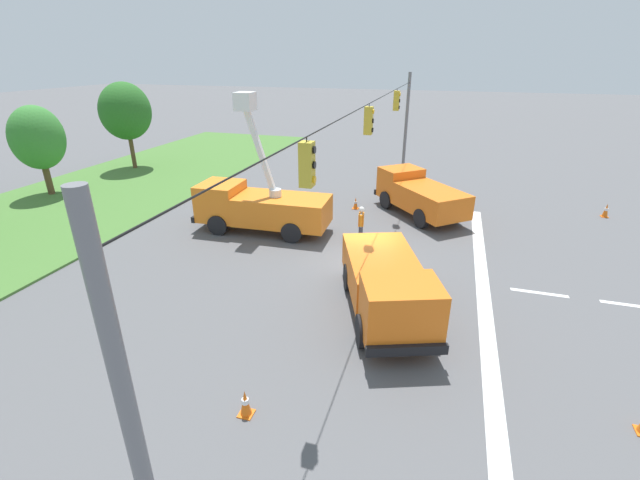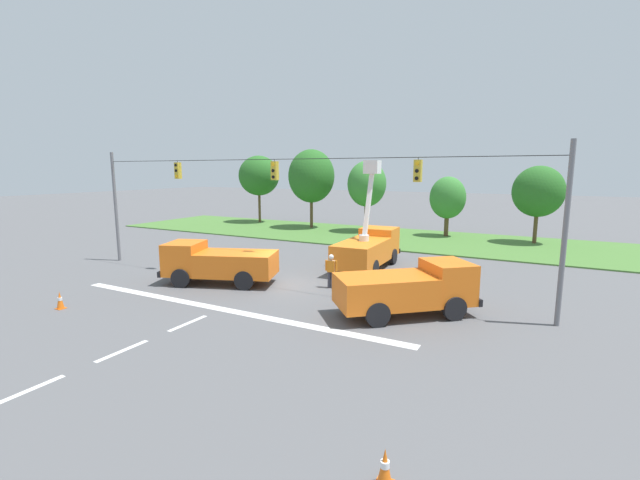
% 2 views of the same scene
% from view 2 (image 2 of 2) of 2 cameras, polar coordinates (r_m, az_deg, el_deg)
% --- Properties ---
extents(ground_plane, '(200.00, 200.00, 0.00)m').
position_cam_2_polar(ground_plane, '(23.13, -5.30, -5.91)').
color(ground_plane, '#565659').
extents(grass_verge, '(56.00, 12.00, 0.10)m').
position_cam_2_polar(grass_verge, '(39.08, 9.39, 0.35)').
color(grass_verge, '#477533').
rests_on(grass_verge, ground).
extents(lane_markings, '(17.60, 15.25, 0.01)m').
position_cam_2_polar(lane_markings, '(18.53, -16.04, -10.12)').
color(lane_markings, silver).
rests_on(lane_markings, ground).
extents(signal_gantry, '(26.20, 0.33, 7.20)m').
position_cam_2_polar(signal_gantry, '(22.38, -5.50, 5.11)').
color(signal_gantry, slate).
rests_on(signal_gantry, ground).
extents(tree_far_west, '(4.80, 4.18, 7.67)m').
position_cam_2_polar(tree_far_west, '(49.72, -8.16, 8.48)').
color(tree_far_west, brown).
rests_on(tree_far_west, ground).
extents(tree_west, '(4.80, 4.63, 8.15)m').
position_cam_2_polar(tree_west, '(44.44, -1.16, 8.50)').
color(tree_west, brown).
rests_on(tree_west, ground).
extents(tree_centre, '(3.70, 4.02, 6.95)m').
position_cam_2_polar(tree_centre, '(41.88, 6.27, 7.43)').
color(tree_centre, brown).
rests_on(tree_centre, ground).
extents(tree_east, '(3.21, 2.78, 5.49)m').
position_cam_2_polar(tree_east, '(40.37, 16.65, 5.40)').
color(tree_east, brown).
rests_on(tree_east, ground).
extents(tree_far_east, '(4.00, 3.43, 6.41)m').
position_cam_2_polar(tree_far_east, '(39.03, 27.10, 5.76)').
color(tree_far_east, brown).
rests_on(tree_far_east, ground).
extents(utility_truck_bucket_lift, '(2.58, 6.75, 6.63)m').
position_cam_2_polar(utility_truck_bucket_lift, '(26.65, 6.49, -0.87)').
color(utility_truck_bucket_lift, orange).
rests_on(utility_truck_bucket_lift, ground).
extents(utility_truck_support_near, '(6.41, 4.25, 2.21)m').
position_cam_2_polar(utility_truck_support_near, '(23.62, -13.53, -2.90)').
color(utility_truck_support_near, orange).
rests_on(utility_truck_support_near, ground).
extents(utility_truck_support_far, '(5.90, 5.55, 2.21)m').
position_cam_2_polar(utility_truck_support_far, '(18.41, 11.73, -6.29)').
color(utility_truck_support_far, orange).
rests_on(utility_truck_support_far, ground).
extents(road_worker, '(0.65, 0.29, 1.77)m').
position_cam_2_polar(road_worker, '(22.14, 1.50, -3.89)').
color(road_worker, '#383842').
rests_on(road_worker, ground).
extents(traffic_cone_foreground_left, '(0.36, 0.36, 0.79)m').
position_cam_2_polar(traffic_cone_foreground_left, '(22.20, -31.36, -6.86)').
color(traffic_cone_foreground_left, orange).
rests_on(traffic_cone_foreground_left, ground).
extents(traffic_cone_foreground_right, '(0.36, 0.36, 0.76)m').
position_cam_2_polar(traffic_cone_foreground_right, '(9.45, 8.65, -27.71)').
color(traffic_cone_foreground_right, orange).
rests_on(traffic_cone_foreground_right, ground).
extents(traffic_cone_mid_left, '(0.36, 0.36, 0.74)m').
position_cam_2_polar(traffic_cone_mid_left, '(29.31, -18.03, -2.35)').
color(traffic_cone_mid_left, orange).
rests_on(traffic_cone_mid_left, ground).
extents(traffic_cone_mid_right, '(0.36, 0.36, 0.68)m').
position_cam_2_polar(traffic_cone_mid_right, '(21.90, 13.97, -6.12)').
color(traffic_cone_mid_right, orange).
rests_on(traffic_cone_mid_right, ground).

